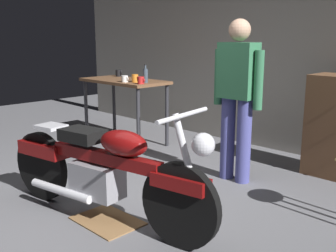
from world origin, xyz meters
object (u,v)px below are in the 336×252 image
(mug_black_matte, at_px, (119,73))
(mug_white_ceramic, at_px, (125,79))
(mug_orange_travel, at_px, (135,78))
(mug_red_diner, at_px, (141,80))
(motorcycle, at_px, (102,169))
(bottle, at_px, (145,75))
(person_standing, at_px, (237,94))

(mug_black_matte, xyz_separation_m, mug_white_ceramic, (0.66, -0.41, -0.01))
(mug_orange_travel, height_order, mug_red_diner, mug_orange_travel)
(mug_red_diner, bearing_deg, motorcycle, -50.41)
(mug_white_ceramic, relative_size, bottle, 0.49)
(motorcycle, xyz_separation_m, mug_black_matte, (-2.27, 1.98, 0.50))
(mug_white_ceramic, xyz_separation_m, bottle, (0.26, 0.14, 0.05))
(person_standing, distance_m, mug_white_ceramic, 1.81)
(mug_orange_travel, bearing_deg, motorcycle, -47.70)
(mug_red_diner, height_order, mug_black_matte, mug_black_matte)
(person_standing, distance_m, mug_red_diner, 1.50)
(mug_orange_travel, distance_m, mug_black_matte, 0.84)
(mug_orange_travel, distance_m, mug_red_diner, 0.20)
(mug_black_matte, distance_m, mug_white_ceramic, 0.78)
(motorcycle, distance_m, mug_black_matte, 3.05)
(mug_red_diner, height_order, mug_white_ceramic, mug_red_diner)
(person_standing, bearing_deg, mug_orange_travel, -4.11)
(motorcycle, distance_m, mug_orange_travel, 2.28)
(mug_orange_travel, distance_m, mug_white_ceramic, 0.14)
(person_standing, bearing_deg, mug_red_diner, -2.00)
(person_standing, bearing_deg, mug_white_ceramic, -1.48)
(mug_orange_travel, xyz_separation_m, bottle, (0.14, 0.06, 0.04))
(mug_red_diner, distance_m, bottle, 0.15)
(mug_black_matte, bearing_deg, mug_white_ceramic, -32.23)
(person_standing, relative_size, mug_red_diner, 14.14)
(person_standing, distance_m, mug_orange_travel, 1.69)
(mug_orange_travel, xyz_separation_m, mug_black_matte, (-0.77, 0.34, -0.00))
(mug_orange_travel, relative_size, mug_red_diner, 1.04)
(mug_red_diner, relative_size, mug_black_matte, 0.96)
(motorcycle, height_order, bottle, bottle)
(motorcycle, bearing_deg, person_standing, 73.30)
(motorcycle, relative_size, mug_red_diner, 18.38)
(mug_black_matte, distance_m, bottle, 0.95)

